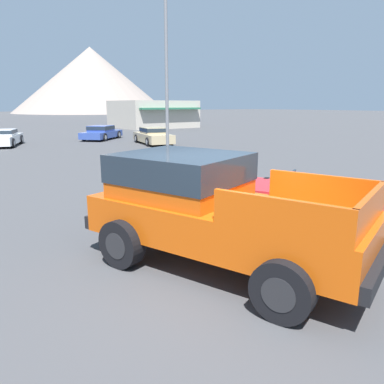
{
  "coord_description": "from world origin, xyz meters",
  "views": [
    {
      "loc": [
        -3.92,
        -4.71,
        2.78
      ],
      "look_at": [
        0.09,
        0.96,
        1.15
      ],
      "focal_mm": 35.0,
      "sensor_mm": 36.0,
      "label": 1
    }
  ],
  "objects_px": {
    "street_lamp_post": "(166,51)",
    "red_convertible_car": "(307,196)",
    "orange_pickup_truck": "(209,204)",
    "parked_car_white": "(3,137)",
    "parked_car_tan": "(153,136)",
    "parked_car_blue": "(101,132)"
  },
  "relations": [
    {
      "from": "street_lamp_post",
      "to": "red_convertible_car",
      "type": "bearing_deg",
      "value": -93.35
    },
    {
      "from": "red_convertible_car",
      "to": "street_lamp_post",
      "type": "xyz_separation_m",
      "value": [
        0.46,
        7.84,
        4.52
      ]
    },
    {
      "from": "orange_pickup_truck",
      "to": "parked_car_white",
      "type": "relative_size",
      "value": 1.14
    },
    {
      "from": "red_convertible_car",
      "to": "parked_car_tan",
      "type": "bearing_deg",
      "value": 43.43
    },
    {
      "from": "orange_pickup_truck",
      "to": "parked_car_tan",
      "type": "bearing_deg",
      "value": 43.51
    },
    {
      "from": "red_convertible_car",
      "to": "parked_car_tan",
      "type": "distance_m",
      "value": 18.21
    },
    {
      "from": "parked_car_blue",
      "to": "street_lamp_post",
      "type": "height_order",
      "value": "street_lamp_post"
    },
    {
      "from": "red_convertible_car",
      "to": "parked_car_blue",
      "type": "relative_size",
      "value": 1.02
    },
    {
      "from": "red_convertible_car",
      "to": "parked_car_tan",
      "type": "height_order",
      "value": "parked_car_tan"
    },
    {
      "from": "orange_pickup_truck",
      "to": "parked_car_tan",
      "type": "distance_m",
      "value": 20.84
    },
    {
      "from": "orange_pickup_truck",
      "to": "red_convertible_car",
      "type": "xyz_separation_m",
      "value": [
        4.22,
        1.15,
        -0.69
      ]
    },
    {
      "from": "parked_car_blue",
      "to": "parked_car_white",
      "type": "bearing_deg",
      "value": -127.36
    },
    {
      "from": "orange_pickup_truck",
      "to": "parked_car_tan",
      "type": "relative_size",
      "value": 1.13
    },
    {
      "from": "red_convertible_car",
      "to": "street_lamp_post",
      "type": "distance_m",
      "value": 9.06
    },
    {
      "from": "orange_pickup_truck",
      "to": "red_convertible_car",
      "type": "height_order",
      "value": "orange_pickup_truck"
    },
    {
      "from": "parked_car_tan",
      "to": "parked_car_blue",
      "type": "height_order",
      "value": "parked_car_tan"
    },
    {
      "from": "parked_car_white",
      "to": "parked_car_blue",
      "type": "xyz_separation_m",
      "value": [
        7.31,
        0.72,
        -0.01
      ]
    },
    {
      "from": "parked_car_white",
      "to": "parked_car_blue",
      "type": "relative_size",
      "value": 1.06
    },
    {
      "from": "red_convertible_car",
      "to": "parked_car_blue",
      "type": "height_order",
      "value": "parked_car_blue"
    },
    {
      "from": "red_convertible_car",
      "to": "street_lamp_post",
      "type": "bearing_deg",
      "value": 56.56
    },
    {
      "from": "parked_car_tan",
      "to": "parked_car_white",
      "type": "xyz_separation_m",
      "value": [
        -9.01,
        4.71,
        -0.02
      ]
    },
    {
      "from": "parked_car_tan",
      "to": "street_lamp_post",
      "type": "bearing_deg",
      "value": -104.75
    }
  ]
}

